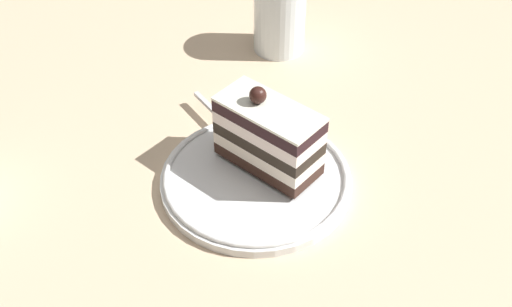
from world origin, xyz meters
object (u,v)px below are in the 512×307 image
dessert_plate (256,178)px  drink_glass_far (280,18)px  cake_slice (268,135)px  fork (224,121)px

dessert_plate → drink_glass_far: (-0.13, 0.25, 0.04)m
dessert_plate → drink_glass_far: bearing=118.0°
cake_slice → dessert_plate: bearing=-91.4°
dessert_plate → drink_glass_far: drink_glass_far is taller
cake_slice → drink_glass_far: (-0.13, 0.22, -0.01)m
dessert_plate → drink_glass_far: size_ratio=2.09×
cake_slice → fork: bearing=161.4°
cake_slice → fork: 0.10m
dessert_plate → drink_glass_far: 0.28m
cake_slice → fork: size_ratio=1.01×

